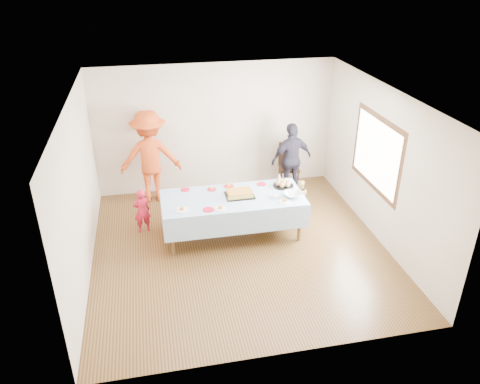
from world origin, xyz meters
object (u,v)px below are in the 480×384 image
at_px(dining_chair, 289,163).
at_px(adult_left, 150,157).
at_px(party_table, 233,200).
at_px(birthday_cake, 240,194).

bearing_deg(dining_chair, adult_left, -169.54).
relative_size(party_table, birthday_cake, 4.97).
relative_size(birthday_cake, dining_chair, 0.51).
distance_m(birthday_cake, adult_left, 2.27).
xyz_separation_m(birthday_cake, dining_chair, (1.44, 1.74, -0.28)).
xyz_separation_m(party_table, birthday_cake, (0.13, 0.02, 0.10)).
bearing_deg(birthday_cake, party_table, -170.66).
relative_size(birthday_cake, adult_left, 0.26).
bearing_deg(party_table, adult_left, 128.25).
relative_size(party_table, dining_chair, 2.55).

